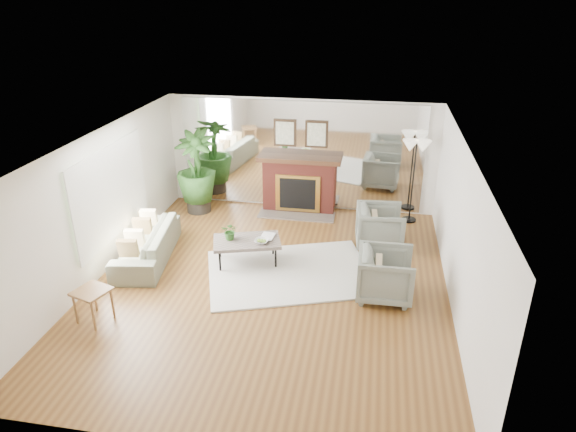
% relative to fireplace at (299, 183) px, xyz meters
% --- Properties ---
extents(ground, '(7.00, 7.00, 0.00)m').
position_rel_fireplace_xyz_m(ground, '(0.00, -3.26, -0.66)').
color(ground, brown).
rests_on(ground, ground).
extents(wall_left, '(0.02, 7.00, 2.50)m').
position_rel_fireplace_xyz_m(wall_left, '(-2.99, -3.26, 0.59)').
color(wall_left, white).
rests_on(wall_left, ground).
extents(wall_right, '(0.02, 7.00, 2.50)m').
position_rel_fireplace_xyz_m(wall_right, '(2.99, -3.26, 0.59)').
color(wall_right, white).
rests_on(wall_right, ground).
extents(wall_back, '(6.00, 0.02, 2.50)m').
position_rel_fireplace_xyz_m(wall_back, '(0.00, 0.23, 0.59)').
color(wall_back, white).
rests_on(wall_back, ground).
extents(mirror_panel, '(5.40, 0.04, 2.40)m').
position_rel_fireplace_xyz_m(mirror_panel, '(0.00, 0.21, 0.59)').
color(mirror_panel, silver).
rests_on(mirror_panel, wall_back).
extents(window_panel, '(0.04, 2.40, 1.50)m').
position_rel_fireplace_xyz_m(window_panel, '(-2.96, -2.86, 0.69)').
color(window_panel, '#B2E09E').
rests_on(window_panel, wall_left).
extents(fireplace, '(1.85, 0.83, 2.05)m').
position_rel_fireplace_xyz_m(fireplace, '(0.00, 0.00, 0.00)').
color(fireplace, maroon).
rests_on(fireplace, ground).
extents(area_rug, '(3.37, 2.87, 0.03)m').
position_rel_fireplace_xyz_m(area_rug, '(0.28, -2.84, -0.64)').
color(area_rug, beige).
rests_on(area_rug, ground).
extents(coffee_table, '(1.36, 1.02, 0.48)m').
position_rel_fireplace_xyz_m(coffee_table, '(-0.56, -2.61, -0.22)').
color(coffee_table, '#665950').
rests_on(coffee_table, ground).
extents(sofa, '(1.14, 2.21, 0.62)m').
position_rel_fireplace_xyz_m(sofa, '(-2.45, -2.75, -0.35)').
color(sofa, gray).
rests_on(sofa, ground).
extents(armchair_back, '(0.97, 0.95, 0.82)m').
position_rel_fireplace_xyz_m(armchair_back, '(1.83, -1.46, -0.25)').
color(armchair_back, gray).
rests_on(armchair_back, ground).
extents(armchair_front, '(0.91, 0.89, 0.82)m').
position_rel_fireplace_xyz_m(armchair_front, '(1.94, -3.30, -0.25)').
color(armchair_front, gray).
rests_on(armchair_front, ground).
extents(side_table, '(0.60, 0.60, 0.54)m').
position_rel_fireplace_xyz_m(side_table, '(-2.42, -4.74, -0.21)').
color(side_table, olive).
rests_on(side_table, ground).
extents(potted_ficus, '(0.93, 0.93, 1.86)m').
position_rel_fireplace_xyz_m(potted_ficus, '(-2.24, -0.44, 0.34)').
color(potted_ficus, black).
rests_on(potted_ficus, ground).
extents(floor_lamp, '(0.59, 0.33, 1.81)m').
position_rel_fireplace_xyz_m(floor_lamp, '(2.47, -0.16, 0.89)').
color(floor_lamp, black).
rests_on(floor_lamp, ground).
extents(tabletop_plant, '(0.30, 0.26, 0.33)m').
position_rel_fireplace_xyz_m(tabletop_plant, '(-0.85, -2.63, -0.01)').
color(tabletop_plant, '#346C27').
rests_on(tabletop_plant, coffee_table).
extents(fruit_bowl, '(0.29, 0.29, 0.06)m').
position_rel_fireplace_xyz_m(fruit_bowl, '(-0.27, -2.67, -0.15)').
color(fruit_bowl, olive).
rests_on(fruit_bowl, coffee_table).
extents(book, '(0.26, 0.34, 0.02)m').
position_rel_fireplace_xyz_m(book, '(-0.33, -2.42, -0.17)').
color(book, olive).
rests_on(book, coffee_table).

